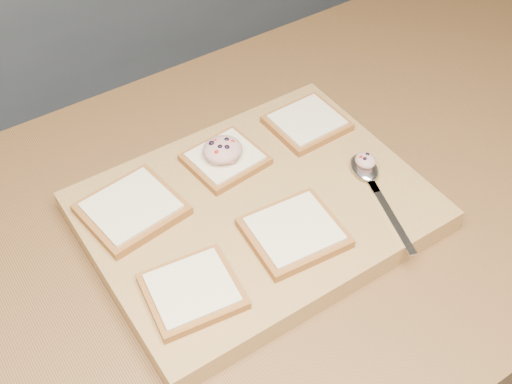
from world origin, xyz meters
TOP-DOWN VIEW (x-y plane):
  - island_counter at (0.00, 0.00)m, footprint 2.00×0.80m
  - back_counter at (0.00, 1.43)m, footprint 3.60×0.62m
  - cutting_board at (0.01, -0.01)m, footprint 0.48×0.37m
  - bread_far_left at (-0.15, 0.07)m, footprint 0.15×0.14m
  - bread_far_center at (0.02, 0.08)m, footprint 0.12×0.11m
  - bread_far_right at (0.17, 0.08)m, footprint 0.12×0.11m
  - bread_near_left at (-0.15, -0.10)m, footprint 0.13×0.12m
  - bread_near_center at (0.02, -0.10)m, footprint 0.14×0.13m
  - tuna_salad_dollop at (0.01, 0.08)m, footprint 0.06×0.06m
  - spoon at (0.18, -0.06)m, footprint 0.08×0.20m
  - spoon_salad at (0.19, -0.05)m, footprint 0.03×0.03m

SIDE VIEW (x-z plane):
  - island_counter at x=0.00m, z-range 0.00..0.90m
  - back_counter at x=0.00m, z-range 0.00..0.94m
  - cutting_board at x=0.01m, z-range 0.90..0.94m
  - spoon at x=0.18m, z-range 0.94..0.95m
  - bread_far_center at x=0.02m, z-range 0.94..0.95m
  - bread_far_right at x=0.17m, z-range 0.94..0.95m
  - bread_near_left at x=-0.15m, z-range 0.94..0.96m
  - bread_near_center at x=0.02m, z-range 0.94..0.96m
  - bread_far_left at x=-0.15m, z-range 0.94..0.96m
  - spoon_salad at x=0.19m, z-range 0.95..0.97m
  - tuna_salad_dollop at x=0.01m, z-range 0.95..0.98m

